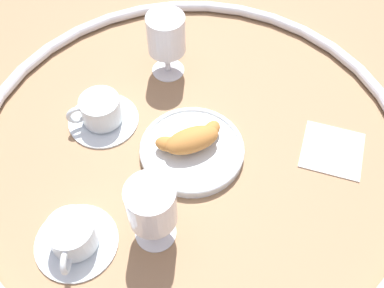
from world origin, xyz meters
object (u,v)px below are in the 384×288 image
(coffee_cup_near, at_px, (73,237))
(folded_napkin, at_px, (332,150))
(juice_glass_left, at_px, (152,207))
(juice_glass_right, at_px, (166,37))
(pastry_plate, at_px, (192,150))
(coffee_cup_far, at_px, (101,113))
(croissant_large, at_px, (191,139))

(coffee_cup_near, height_order, folded_napkin, coffee_cup_near)
(folded_napkin, bearing_deg, juice_glass_left, 167.73)
(juice_glass_right, bearing_deg, juice_glass_left, -130.97)
(coffee_cup_near, bearing_deg, folded_napkin, -17.28)
(pastry_plate, xyz_separation_m, juice_glass_left, (-0.15, -0.08, 0.08))
(pastry_plate, distance_m, juice_glass_left, 0.19)
(juice_glass_right, bearing_deg, coffee_cup_near, -148.89)
(pastry_plate, relative_size, coffee_cup_far, 1.41)
(pastry_plate, relative_size, croissant_large, 1.48)
(juice_glass_left, distance_m, juice_glass_right, 0.37)
(croissant_large, bearing_deg, juice_glass_left, -149.40)
(croissant_large, bearing_deg, coffee_cup_far, 117.43)
(croissant_large, height_order, coffee_cup_near, croissant_large)
(croissant_large, distance_m, juice_glass_left, 0.18)
(juice_glass_left, distance_m, folded_napkin, 0.37)
(juice_glass_right, bearing_deg, folded_napkin, -73.09)
(croissant_large, xyz_separation_m, folded_napkin, (0.20, -0.16, -0.04))
(croissant_large, relative_size, folded_napkin, 1.18)
(pastry_plate, bearing_deg, folded_napkin, -38.21)
(pastry_plate, distance_m, coffee_cup_near, 0.26)
(juice_glass_right, bearing_deg, coffee_cup_far, -171.54)
(coffee_cup_far, bearing_deg, pastry_plate, -63.25)
(coffee_cup_far, relative_size, folded_napkin, 1.24)
(coffee_cup_far, bearing_deg, juice_glass_left, -103.78)
(pastry_plate, height_order, juice_glass_right, juice_glass_right)
(coffee_cup_far, xyz_separation_m, juice_glass_left, (-0.06, -0.25, 0.07))
(coffee_cup_far, relative_size, juice_glass_right, 0.97)
(pastry_plate, relative_size, folded_napkin, 1.75)
(juice_glass_left, bearing_deg, croissant_large, 30.60)
(pastry_plate, relative_size, coffee_cup_near, 1.41)
(coffee_cup_near, distance_m, juice_glass_left, 0.15)
(croissant_large, xyz_separation_m, coffee_cup_far, (-0.09, 0.17, -0.01))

